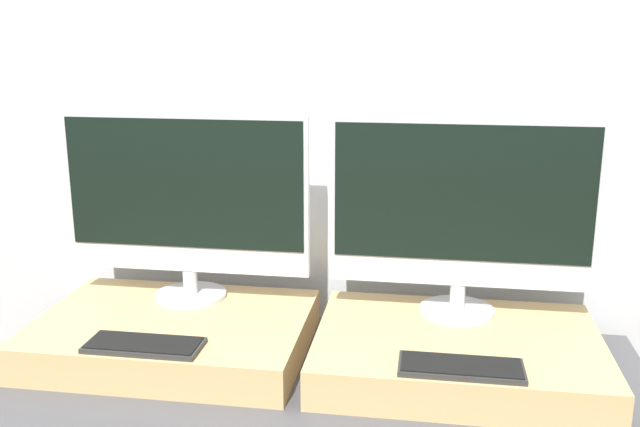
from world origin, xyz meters
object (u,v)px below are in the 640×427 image
(keyboard_left, at_px, (144,345))
(keyboard_right, at_px, (461,367))
(monitor_right, at_px, (462,211))
(monitor_left, at_px, (186,201))

(keyboard_left, relative_size, keyboard_right, 1.00)
(monitor_right, distance_m, keyboard_right, 0.43)
(monitor_left, xyz_separation_m, keyboard_left, (0.00, -0.33, -0.27))
(keyboard_left, distance_m, keyboard_right, 0.74)
(monitor_left, distance_m, keyboard_left, 0.43)
(keyboard_left, height_order, monitor_right, monitor_right)
(keyboard_left, distance_m, monitor_right, 0.85)
(keyboard_right, bearing_deg, monitor_left, 155.58)
(monitor_right, xyz_separation_m, keyboard_right, (0.00, -0.33, -0.27))
(monitor_left, distance_m, monitor_right, 0.74)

